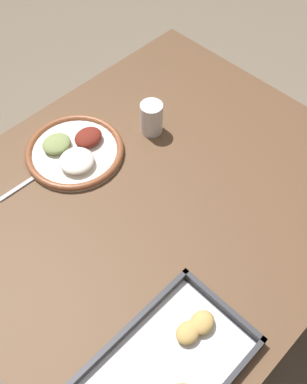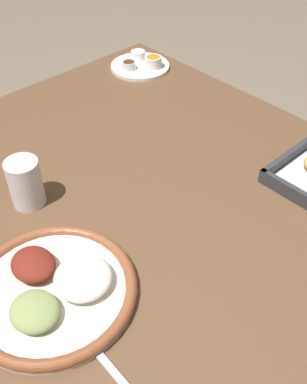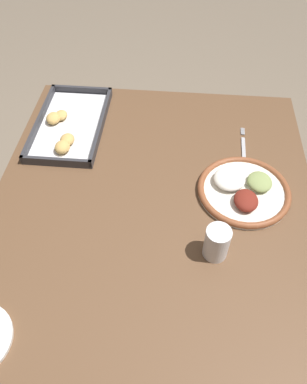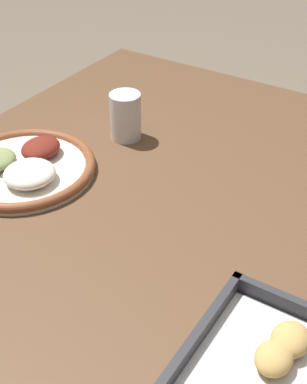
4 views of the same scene
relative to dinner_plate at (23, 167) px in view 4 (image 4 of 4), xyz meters
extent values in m
cube|color=brown|center=(-0.07, 0.27, -0.03)|extent=(1.14, 0.98, 0.03)
cylinder|color=brown|center=(-0.59, -0.17, -0.41)|extent=(0.06, 0.06, 0.73)
cylinder|color=white|center=(0.00, 0.00, -0.01)|extent=(0.28, 0.28, 0.01)
torus|color=brown|center=(0.00, 0.00, 0.00)|extent=(0.28, 0.28, 0.02)
ellipsoid|color=white|center=(0.03, 0.04, 0.02)|extent=(0.10, 0.10, 0.03)
ellipsoid|color=maroon|center=(-0.05, 0.00, 0.01)|extent=(0.08, 0.07, 0.03)
cube|color=#333338|center=(0.26, 0.48, 0.01)|extent=(0.41, 0.01, 0.03)
ellipsoid|color=tan|center=(0.12, 0.59, 0.01)|extent=(0.06, 0.05, 0.03)
ellipsoid|color=tan|center=(0.16, 0.58, 0.01)|extent=(0.06, 0.05, 0.03)
cylinder|color=white|center=(-0.22, 0.09, 0.04)|extent=(0.07, 0.07, 0.10)
camera|label=1|loc=(0.44, 0.76, 0.97)|focal=42.00mm
camera|label=2|loc=(0.43, -0.18, 0.61)|focal=42.00mm
camera|label=3|loc=(-0.76, 0.21, 0.86)|focal=35.00mm
camera|label=4|loc=(0.60, 0.68, 0.57)|focal=50.00mm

